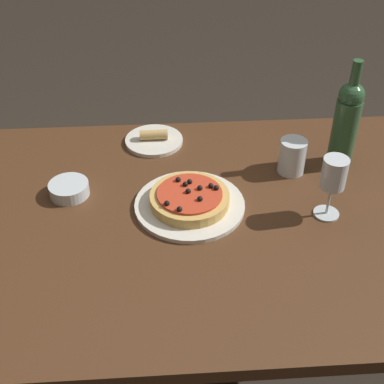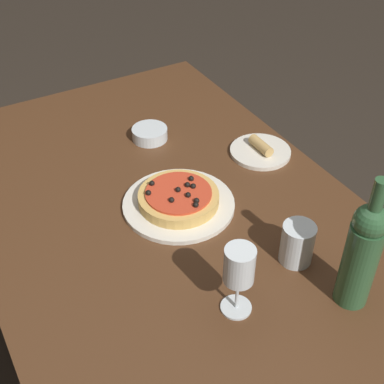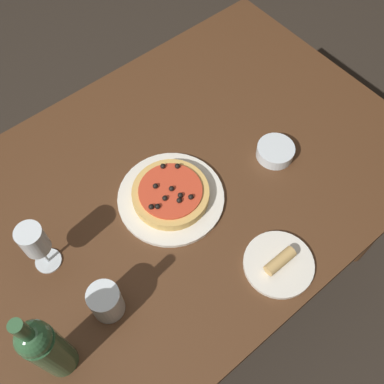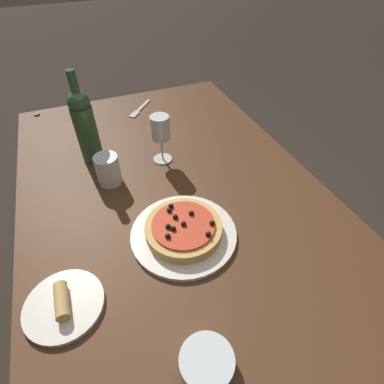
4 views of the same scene
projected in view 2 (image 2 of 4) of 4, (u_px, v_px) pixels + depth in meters
The scene contains 8 objects.
dining_table at pixel (184, 253), 1.32m from camera, with size 1.60×0.90×0.72m.
dinner_plate at pixel (179, 204), 1.34m from camera, with size 0.28×0.28×0.01m.
pizza at pixel (179, 197), 1.32m from camera, with size 0.20×0.20×0.05m.
wine_glass at pixel (239, 268), 1.02m from camera, with size 0.06×0.06×0.17m.
wine_bottle at pixel (362, 252), 1.03m from camera, with size 0.07×0.07×0.31m.
water_cup at pixel (297, 243), 1.17m from camera, with size 0.07×0.07×0.10m.
side_bowl at pixel (150, 134), 1.57m from camera, with size 0.10×0.10×0.03m.
side_plate at pixel (260, 151), 1.51m from camera, with size 0.17×0.17×0.04m.
Camera 2 is at (0.82, -0.44, 1.59)m, focal length 50.00 mm.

